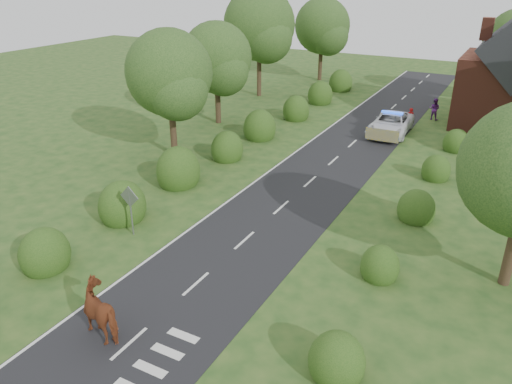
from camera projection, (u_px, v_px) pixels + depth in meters
The scene contains 14 objects.
ground at pixel (196, 284), 20.24m from camera, with size 120.00×120.00×0.00m, color #23491B.
road at pixel (328, 166), 32.28m from camera, with size 6.00×70.00×0.02m, color black.
road_markings at pixel (292, 172), 31.30m from camera, with size 4.96×70.00×0.01m.
hedgerow_left at pixel (215, 154), 32.13m from camera, with size 2.75×50.41×3.00m.
hedgerow_right at pixel (421, 201), 26.17m from camera, with size 2.10×45.78×2.10m.
tree_left_a at pixel (171, 77), 31.76m from camera, with size 5.74×5.60×8.38m.
tree_left_b at pixel (218, 61), 38.95m from camera, with size 5.74×5.60×8.07m.
tree_left_c at pixel (261, 28), 46.97m from camera, with size 6.97×6.80×10.22m.
tree_left_d at pixel (324, 28), 54.31m from camera, with size 6.15×6.00×8.89m.
road_sign at pixel (130, 203), 23.32m from camera, with size 1.06×0.08×2.53m.
cow at pixel (105, 313), 17.25m from camera, with size 1.21×2.29×1.62m, color brown.
police_van at pixel (391, 124), 38.14m from camera, with size 2.86×5.91×1.75m.
pedestrian_red at pixel (410, 118), 39.49m from camera, with size 0.60×0.39×1.65m, color #9C0E0F.
pedestrian_purple at pixel (434, 109), 41.71m from camera, with size 0.88×0.68×1.80m, color #5F227C.
Camera 1 is at (10.15, -13.73, 11.75)m, focal length 35.00 mm.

